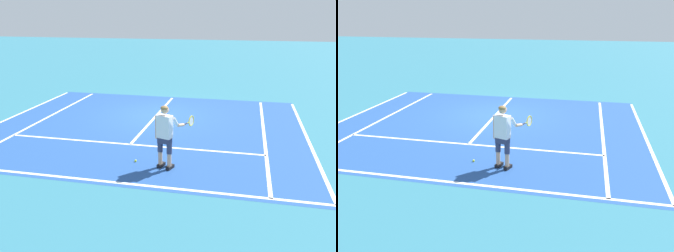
# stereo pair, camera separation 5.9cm
# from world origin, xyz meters

# --- Properties ---
(ground_plane) EXTENTS (80.00, 80.00, 0.00)m
(ground_plane) POSITION_xyz_m (0.00, 0.00, 0.00)
(ground_plane) COLOR teal
(court_inner_surface) EXTENTS (10.98, 9.36, 0.00)m
(court_inner_surface) POSITION_xyz_m (0.00, -1.46, 0.00)
(court_inner_surface) COLOR #234C93
(court_inner_surface) RESTS_ON ground
(line_baseline) EXTENTS (10.98, 0.10, 0.01)m
(line_baseline) POSITION_xyz_m (0.00, -5.95, 0.00)
(line_baseline) COLOR white
(line_baseline) RESTS_ON ground
(line_service) EXTENTS (8.23, 0.10, 0.01)m
(line_service) POSITION_xyz_m (0.00, -3.38, 0.00)
(line_service) COLOR white
(line_service) RESTS_ON ground
(line_centre_service) EXTENTS (0.10, 6.40, 0.01)m
(line_centre_service) POSITION_xyz_m (0.00, -0.18, 0.00)
(line_centre_service) COLOR white
(line_centre_service) RESTS_ON ground
(line_singles_left) EXTENTS (0.10, 8.96, 0.01)m
(line_singles_left) POSITION_xyz_m (-4.12, -1.46, 0.00)
(line_singles_left) COLOR white
(line_singles_left) RESTS_ON ground
(line_singles_right) EXTENTS (0.10, 8.96, 0.01)m
(line_singles_right) POSITION_xyz_m (4.12, -1.46, 0.00)
(line_singles_right) COLOR white
(line_singles_right) RESTS_ON ground
(line_doubles_left) EXTENTS (0.10, 8.96, 0.01)m
(line_doubles_left) POSITION_xyz_m (-5.49, -1.46, 0.00)
(line_doubles_left) COLOR white
(line_doubles_left) RESTS_ON ground
(line_doubles_right) EXTENTS (0.10, 8.96, 0.01)m
(line_doubles_right) POSITION_xyz_m (5.49, -1.46, 0.00)
(line_doubles_right) COLOR white
(line_doubles_right) RESTS_ON ground
(tennis_player) EXTENTS (0.91, 1.02, 1.71)m
(tennis_player) POSITION_xyz_m (1.46, -4.84, 0.99)
(tennis_player) COLOR black
(tennis_player) RESTS_ON ground
(tennis_ball_near_feet) EXTENTS (0.07, 0.07, 0.07)m
(tennis_ball_near_feet) POSITION_xyz_m (0.56, -4.64, 0.03)
(tennis_ball_near_feet) COLOR #CCE02D
(tennis_ball_near_feet) RESTS_ON ground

